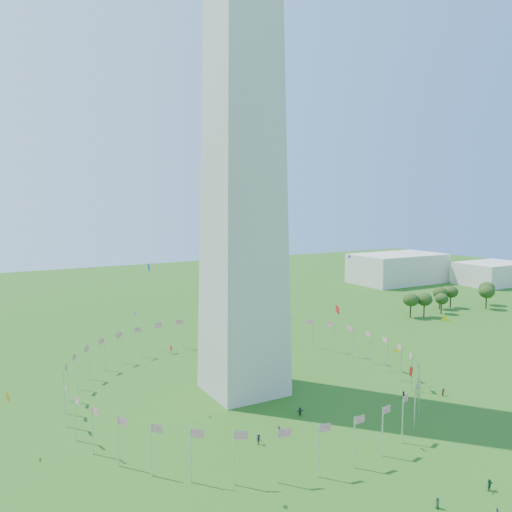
# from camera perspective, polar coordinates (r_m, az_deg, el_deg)

# --- Properties ---
(ground) EXTENTS (600.00, 600.00, 0.00)m
(ground) POSITION_cam_1_polar(r_m,az_deg,el_deg) (87.07, 15.79, -25.08)
(ground) COLOR #1F5012
(ground) RESTS_ON ground
(washington_monument) EXTENTS (16.80, 16.80, 169.00)m
(washington_monument) POSITION_cam_1_polar(r_m,az_deg,el_deg) (121.70, -1.56, 25.20)
(washington_monument) COLOR beige
(washington_monument) RESTS_ON ground
(flag_ring) EXTENTS (80.24, 80.24, 9.00)m
(flag_ring) POSITION_cam_1_polar(r_m,az_deg,el_deg) (121.98, -1.44, -13.13)
(flag_ring) COLOR silver
(flag_ring) RESTS_ON ground
(gov_building_east_a) EXTENTS (50.00, 30.00, 16.00)m
(gov_building_east_a) POSITION_cam_1_polar(r_m,az_deg,el_deg) (289.08, 15.86, -1.35)
(gov_building_east_a) COLOR beige
(gov_building_east_a) RESTS_ON ground
(gov_building_east_b) EXTENTS (35.00, 25.00, 12.00)m
(gov_building_east_b) POSITION_cam_1_polar(r_m,az_deg,el_deg) (300.66, 25.32, -1.81)
(gov_building_east_b) COLOR beige
(gov_building_east_b) RESTS_ON ground
(crowd) EXTENTS (94.20, 61.66, 2.03)m
(crowd) POSITION_cam_1_polar(r_m,az_deg,el_deg) (91.73, 15.69, -22.71)
(crowd) COLOR #194023
(crowd) RESTS_ON ground
(kites_aloft) EXTENTS (107.00, 51.20, 34.77)m
(kites_aloft) POSITION_cam_1_polar(r_m,az_deg,el_deg) (104.84, 11.52, -8.20)
(kites_aloft) COLOR yellow
(kites_aloft) RESTS_ON ground
(tree_line_east) EXTENTS (53.43, 15.57, 10.01)m
(tree_line_east) POSITION_cam_1_polar(r_m,az_deg,el_deg) (221.27, 21.45, -4.67)
(tree_line_east) COLOR #2F501A
(tree_line_east) RESTS_ON ground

